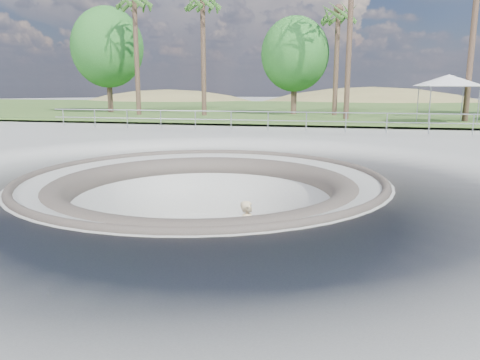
# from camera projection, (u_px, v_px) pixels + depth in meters

# --- Properties ---
(ground) EXTENTS (180.00, 180.00, 0.00)m
(ground) POSITION_uv_depth(u_px,v_px,m) (203.00, 177.00, 13.24)
(ground) COLOR #A9AAA4
(ground) RESTS_ON ground
(skate_bowl) EXTENTS (14.00, 14.00, 4.10)m
(skate_bowl) POSITION_uv_depth(u_px,v_px,m) (204.00, 239.00, 13.61)
(skate_bowl) COLOR #A9AAA4
(skate_bowl) RESTS_ON ground
(grass_strip) EXTENTS (180.00, 36.00, 0.12)m
(grass_strip) POSITION_uv_depth(u_px,v_px,m) (302.00, 109.00, 45.75)
(grass_strip) COLOR #406227
(grass_strip) RESTS_ON ground
(distant_hills) EXTENTS (103.20, 45.00, 28.60)m
(distant_hills) POSITION_uv_depth(u_px,v_px,m) (340.00, 151.00, 68.61)
(distant_hills) COLOR olive
(distant_hills) RESTS_ON ground
(safety_railing) EXTENTS (25.00, 0.06, 1.03)m
(safety_railing) POSITION_uv_depth(u_px,v_px,m) (268.00, 121.00, 24.59)
(safety_railing) COLOR #919599
(safety_railing) RESTS_ON ground
(skateboard) EXTENTS (0.85, 0.31, 0.09)m
(skateboard) POSITION_uv_depth(u_px,v_px,m) (248.00, 264.00, 11.70)
(skateboard) COLOR #98613D
(skateboard) RESTS_ON ground
(skater) EXTENTS (0.47, 0.64, 1.62)m
(skater) POSITION_uv_depth(u_px,v_px,m) (248.00, 233.00, 11.53)
(skater) COLOR #CBB383
(skater) RESTS_ON skateboard
(canopy_white) EXTENTS (5.67, 5.67, 2.88)m
(canopy_white) POSITION_uv_depth(u_px,v_px,m) (449.00, 81.00, 27.85)
(canopy_white) COLOR #919599
(canopy_white) RESTS_ON ground
(palm_a) EXTENTS (2.60, 2.60, 9.63)m
(palm_a) POSITION_uv_depth(u_px,v_px,m) (134.00, 3.00, 34.38)
(palm_a) COLOR brown
(palm_a) RESTS_ON ground
(palm_b) EXTENTS (2.60, 2.60, 9.44)m
(palm_b) POSITION_uv_depth(u_px,v_px,m) (203.00, 3.00, 33.71)
(palm_b) COLOR brown
(palm_b) RESTS_ON ground
(palm_d) EXTENTS (2.60, 2.60, 8.57)m
(palm_d) POSITION_uv_depth(u_px,v_px,m) (338.00, 16.00, 33.98)
(palm_d) COLOR brown
(palm_d) RESTS_ON ground
(bushy_tree_left) EXTENTS (6.00, 5.46, 8.66)m
(bushy_tree_left) POSITION_uv_depth(u_px,v_px,m) (107.00, 48.00, 38.53)
(bushy_tree_left) COLOR brown
(bushy_tree_left) RESTS_ON ground
(bushy_tree_mid) EXTENTS (5.21, 4.73, 7.51)m
(bushy_tree_mid) POSITION_uv_depth(u_px,v_px,m) (295.00, 54.00, 35.84)
(bushy_tree_mid) COLOR brown
(bushy_tree_mid) RESTS_ON ground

